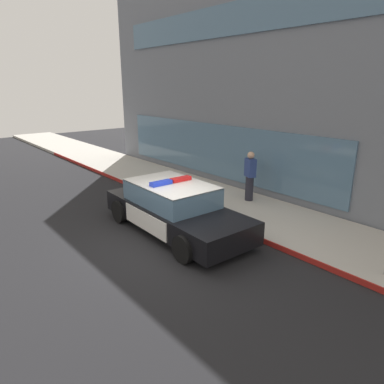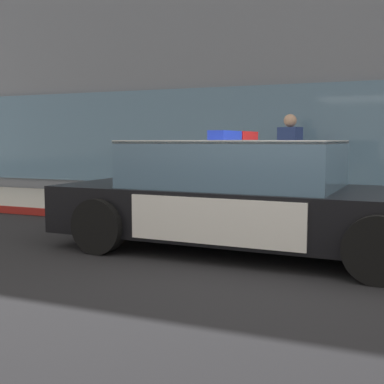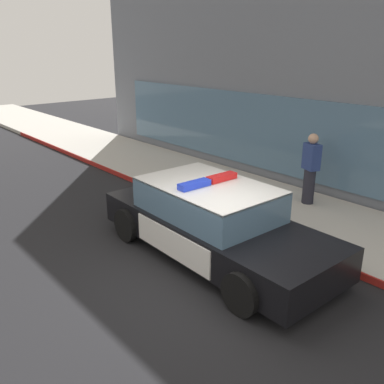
{
  "view_description": "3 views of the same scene",
  "coord_description": "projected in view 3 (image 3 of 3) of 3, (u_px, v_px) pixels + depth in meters",
  "views": [
    {
      "loc": [
        6.68,
        -4.97,
        4.01
      ],
      "look_at": [
        -0.61,
        1.09,
        1.08
      ],
      "focal_mm": 32.6,
      "sensor_mm": 36.0,
      "label": 1
    },
    {
      "loc": [
        1.13,
        -5.5,
        1.39
      ],
      "look_at": [
        -1.8,
        1.33,
        0.62
      ],
      "focal_mm": 47.48,
      "sensor_mm": 36.0,
      "label": 2
    },
    {
      "loc": [
        4.39,
        -4.43,
        3.79
      ],
      "look_at": [
        -2.21,
        1.31,
        0.7
      ],
      "focal_mm": 38.94,
      "sensor_mm": 36.0,
      "label": 3
    }
  ],
  "objects": [
    {
      "name": "curb_red_paint",
      "position": [
        285.0,
        244.0,
        8.23
      ],
      "size": [
        28.8,
        0.04,
        0.14
      ],
      "primitive_type": "cube",
      "color": "maroon",
      "rests_on": "ground"
    },
    {
      "name": "sidewalk",
      "position": [
        326.0,
        224.0,
        9.14
      ],
      "size": [
        48.0,
        2.93,
        0.15
      ],
      "primitive_type": "cube",
      "color": "#B2ADA3",
      "rests_on": "ground"
    },
    {
      "name": "ground",
      "position": [
        219.0,
        279.0,
        7.12
      ],
      "size": [
        48.0,
        48.0,
        0.0
      ],
      "primitive_type": "plane",
      "color": "black"
    },
    {
      "name": "pedestrian_on_sidewalk",
      "position": [
        310.0,
        169.0,
        9.88
      ],
      "size": [
        0.47,
        0.39,
        1.71
      ],
      "rotation": [
        0.0,
        0.0,
        4.34
      ],
      "color": "#23232D",
      "rests_on": "sidewalk"
    },
    {
      "name": "fire_hydrant",
      "position": [
        212.0,
        185.0,
        10.34
      ],
      "size": [
        0.34,
        0.39,
        0.73
      ],
      "color": "gold",
      "rests_on": "sidewalk"
    },
    {
      "name": "police_cruiser",
      "position": [
        213.0,
        221.0,
        7.77
      ],
      "size": [
        4.91,
        2.18,
        1.49
      ],
      "rotation": [
        0.0,
        0.0,
        -0.02
      ],
      "color": "black",
      "rests_on": "ground"
    }
  ]
}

